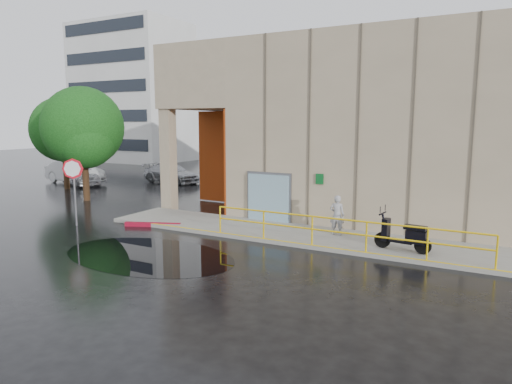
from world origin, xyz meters
TOP-DOWN VIEW (x-y plane):
  - ground at (0.00, 0.00)m, footprint 120.00×120.00m
  - sidewalk at (4.00, 4.50)m, footprint 20.00×3.00m
  - building at (5.10, 10.98)m, footprint 20.00×10.17m
  - guardrail at (4.25, 3.15)m, footprint 9.56×0.06m
  - distant_building at (-28.00, 27.98)m, footprint 12.00×8.08m
  - person at (3.63, 4.84)m, footprint 0.58×0.41m
  - scooter at (6.25, 3.82)m, footprint 1.91×0.83m
  - stop_sign at (-6.86, 1.70)m, footprint 0.75×0.50m
  - red_curb at (-3.86, 3.10)m, footprint 2.29×1.06m
  - puddle at (-1.19, -0.20)m, footprint 6.43×4.04m
  - car_a at (-17.00, 10.71)m, footprint 4.62×3.24m
  - car_b at (-18.10, 11.17)m, footprint 5.16×2.30m
  - car_c at (-12.11, 14.67)m, footprint 4.78×2.36m
  - tree_near at (-11.35, 6.29)m, footprint 4.43×4.43m
  - tree_far at (-16.04, 8.82)m, footprint 4.16×4.16m

SIDE VIEW (x-z plane):
  - ground at x=0.00m, z-range 0.00..0.00m
  - puddle at x=-1.19m, z-range 0.00..0.01m
  - sidewalk at x=4.00m, z-range 0.00..0.15m
  - red_curb at x=-3.86m, z-range 0.00..0.18m
  - car_c at x=-12.11m, z-range 0.00..1.33m
  - guardrail at x=4.25m, z-range 0.16..1.19m
  - car_a at x=-17.00m, z-range 0.00..1.46m
  - car_b at x=-18.10m, z-range 0.00..1.64m
  - person at x=3.63m, z-range 0.15..1.68m
  - scooter at x=6.25m, z-range 0.26..1.71m
  - stop_sign at x=-6.86m, z-range 0.63..3.50m
  - tree_far at x=-16.04m, z-range 0.74..6.71m
  - tree_near at x=-11.35m, z-range 0.76..7.07m
  - building at x=5.10m, z-range 0.21..8.21m
  - distant_building at x=-28.00m, z-range 0.00..15.00m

